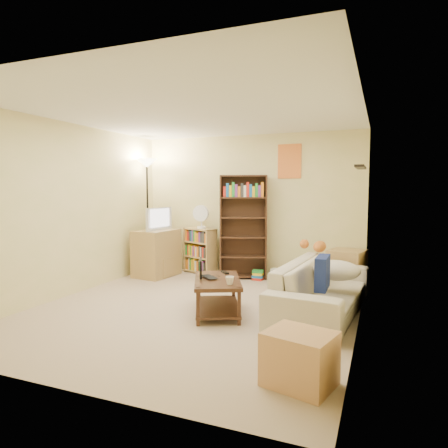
# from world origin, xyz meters

# --- Properties ---
(room) EXTENTS (4.50, 4.54, 2.52)m
(room) POSITION_xyz_m (0.00, 0.01, 1.62)
(room) COLOR #C5AB93
(room) RESTS_ON ground
(sofa) EXTENTS (2.32, 1.24, 0.63)m
(sofa) POSITION_xyz_m (1.55, 0.47, 0.32)
(sofa) COLOR beige
(sofa) RESTS_ON ground
(navy_pillow) EXTENTS (0.13, 0.42, 0.37)m
(navy_pillow) POSITION_xyz_m (1.61, -0.01, 0.61)
(navy_pillow) COLOR navy
(navy_pillow) RESTS_ON sofa
(cream_blanket) EXTENTS (0.58, 0.42, 0.25)m
(cream_blanket) POSITION_xyz_m (1.71, 0.51, 0.54)
(cream_blanket) COLOR beige
(cream_blanket) RESTS_ON sofa
(tabby_cat) EXTENTS (0.50, 0.21, 0.17)m
(tabby_cat) POSITION_xyz_m (1.35, 1.33, 0.72)
(tabby_cat) COLOR orange
(tabby_cat) RESTS_ON sofa
(coffee_table) EXTENTS (0.91, 1.13, 0.44)m
(coffee_table) POSITION_xyz_m (0.35, -0.06, 0.29)
(coffee_table) COLOR #422819
(coffee_table) RESTS_ON ground
(laptop) EXTENTS (0.48, 0.48, 0.02)m
(laptop) POSITION_xyz_m (0.27, -0.04, 0.45)
(laptop) COLOR black
(laptop) RESTS_ON coffee_table
(laptop_screen) EXTENTS (0.15, 0.31, 0.22)m
(laptop_screen) POSITION_xyz_m (0.14, -0.10, 0.57)
(laptop_screen) COLOR white
(laptop_screen) RESTS_ON laptop
(mug) EXTENTS (0.15, 0.15, 0.10)m
(mug) POSITION_xyz_m (0.59, -0.28, 0.49)
(mug) COLOR white
(mug) RESTS_ON coffee_table
(tv_remote) EXTENTS (0.16, 0.17, 0.02)m
(tv_remote) POSITION_xyz_m (0.31, 0.28, 0.45)
(tv_remote) COLOR black
(tv_remote) RESTS_ON coffee_table
(tv_stand) EXTENTS (0.64, 0.83, 0.82)m
(tv_stand) POSITION_xyz_m (-1.50, 1.55, 0.41)
(tv_stand) COLOR tan
(tv_stand) RESTS_ON ground
(television) EXTENTS (0.71, 0.26, 0.40)m
(television) POSITION_xyz_m (-1.50, 1.55, 1.02)
(television) COLOR black
(television) RESTS_ON tv_stand
(tall_bookshelf) EXTENTS (0.85, 0.51, 1.79)m
(tall_bookshelf) POSITION_xyz_m (-0.01, 1.95, 0.94)
(tall_bookshelf) COLOR #3C2517
(tall_bookshelf) RESTS_ON ground
(short_bookshelf) EXTENTS (0.70, 0.49, 0.83)m
(short_bookshelf) POSITION_xyz_m (-0.88, 2.05, 0.42)
(short_bookshelf) COLOR tan
(short_bookshelf) RESTS_ON ground
(desk_fan) EXTENTS (0.30, 0.17, 0.43)m
(desk_fan) POSITION_xyz_m (-0.84, 2.01, 1.07)
(desk_fan) COLOR white
(desk_fan) RESTS_ON short_bookshelf
(floor_lamp) EXTENTS (0.35, 0.35, 2.10)m
(floor_lamp) POSITION_xyz_m (-1.80, 1.75, 1.67)
(floor_lamp) COLOR black
(floor_lamp) RESTS_ON ground
(side_table) EXTENTS (0.62, 0.62, 0.59)m
(side_table) POSITION_xyz_m (1.72, 1.97, 0.29)
(side_table) COLOR #DCB96B
(side_table) RESTS_ON ground
(end_cabinet) EXTENTS (0.60, 0.54, 0.43)m
(end_cabinet) POSITION_xyz_m (1.65, -1.50, 0.21)
(end_cabinet) COLOR tan
(end_cabinet) RESTS_ON ground
(book_stacks) EXTENTS (0.80, 0.26, 0.24)m
(book_stacks) POSITION_xyz_m (0.62, 1.96, 0.10)
(book_stacks) COLOR red
(book_stacks) RESTS_ON ground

